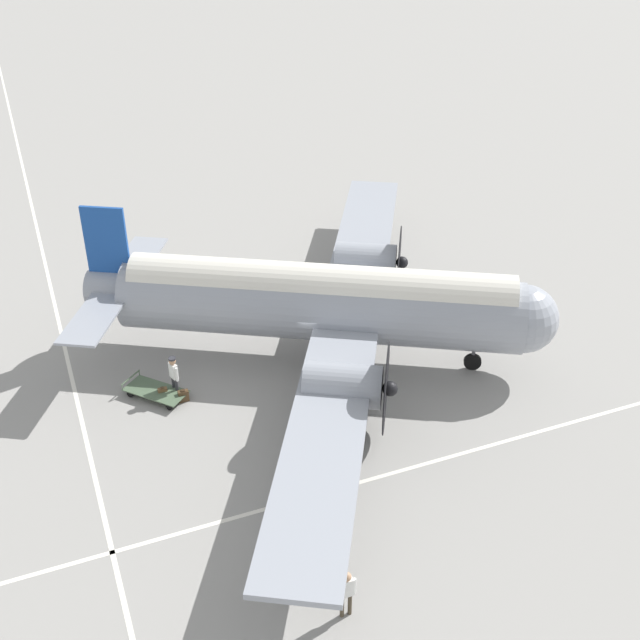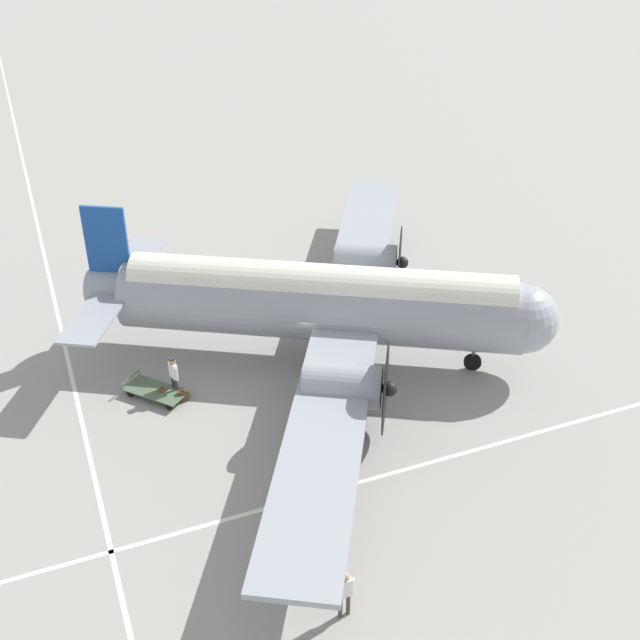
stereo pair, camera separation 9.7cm
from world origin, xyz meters
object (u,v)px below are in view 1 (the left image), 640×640
Objects in this scene: airliner_main at (332,303)px; crew_foreground at (346,590)px; passenger_boarding at (174,372)px; suitcase_near_door at (163,393)px; suitcase_upright_spare at (183,396)px; baggage_cart at (156,391)px.

crew_foreground is at bearing -81.38° from airliner_main.
suitcase_near_door is at bearing -107.36° from passenger_boarding.
suitcase_upright_spare is at bearing -34.81° from suitcase_near_door.
baggage_cart is at bearing 145.15° from suitcase_upright_spare.
airliner_main is 7.57m from baggage_cart.
passenger_boarding is (-2.02, 11.64, 0.07)m from crew_foreground.
passenger_boarding is at bearing 100.98° from crew_foreground.
airliner_main is at bearing 47.43° from baggage_cart.
airliner_main is 6.74m from suitcase_upright_spare.
suitcase_upright_spare is (0.68, -0.47, 0.01)m from suitcase_near_door.
passenger_boarding is (-6.46, -0.09, -1.56)m from airliner_main.
suitcase_upright_spare is at bearing 4.78° from passenger_boarding.
crew_foreground is 12.15m from baggage_cart.
airliner_main is 52.14× the size of suitcase_near_door.
suitcase_near_door is at bearing 103.31° from crew_foreground.
baggage_cart is at bearing -120.15° from passenger_boarding.
baggage_cart is at bearing -151.27° from airliner_main.
passenger_boarding is at bearing -149.85° from airliner_main.
suitcase_near_door is at bearing -149.92° from airliner_main.
suitcase_upright_spare is at bearing -145.52° from airliner_main.
passenger_boarding is at bearing 35.04° from baggage_cart.
baggage_cart is (-2.75, 11.81, -0.73)m from crew_foreground.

